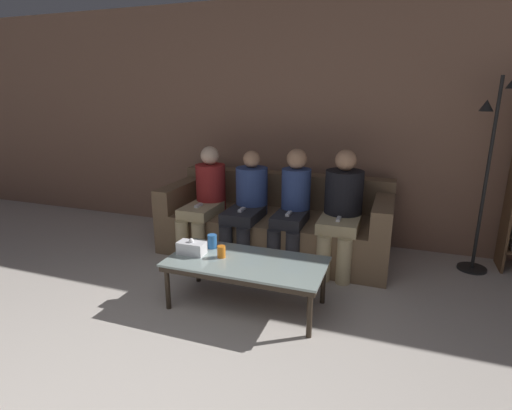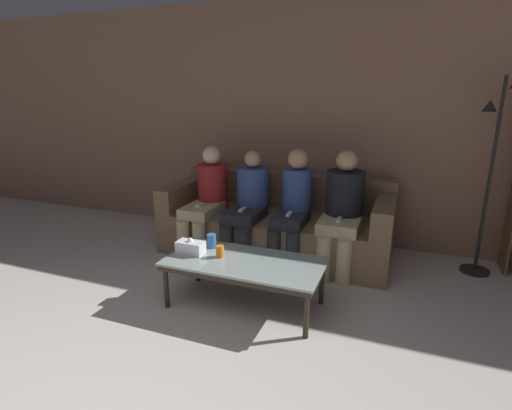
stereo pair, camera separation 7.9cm
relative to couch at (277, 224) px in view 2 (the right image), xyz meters
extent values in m
cube|color=#8C6651|center=(0.00, 0.55, 1.01)|extent=(12.00, 0.06, 2.60)
cube|color=brown|center=(0.00, -0.05, -0.08)|extent=(2.33, 0.94, 0.42)
cube|color=brown|center=(0.00, 0.32, 0.31)|extent=(2.33, 0.20, 0.36)
cube|color=brown|center=(-1.07, -0.05, 0.26)|extent=(0.18, 0.94, 0.25)
cube|color=brown|center=(1.07, -0.05, 0.26)|extent=(0.18, 0.94, 0.25)
cube|color=#8C9E99|center=(0.12, -1.19, 0.09)|extent=(1.22, 0.60, 0.02)
cube|color=#2D2319|center=(0.12, -1.19, 0.06)|extent=(1.20, 0.59, 0.04)
cylinder|color=#2D2319|center=(-0.44, -1.44, -0.13)|extent=(0.04, 0.04, 0.33)
cylinder|color=#2D2319|center=(0.69, -1.44, -0.13)|extent=(0.04, 0.04, 0.33)
cylinder|color=#2D2319|center=(-0.44, -0.94, -0.13)|extent=(0.04, 0.04, 0.33)
cylinder|color=#2D2319|center=(0.69, -0.94, -0.13)|extent=(0.04, 0.04, 0.33)
cylinder|color=orange|center=(-0.08, -1.19, 0.14)|extent=(0.07, 0.07, 0.09)
cylinder|color=#3372BF|center=(-0.24, -1.04, 0.15)|extent=(0.08, 0.08, 0.12)
cube|color=white|center=(-0.34, -1.21, 0.15)|extent=(0.22, 0.12, 0.10)
sphere|color=white|center=(-0.34, -1.21, 0.21)|extent=(0.04, 0.04, 0.04)
cylinder|color=black|center=(1.92, 0.17, -0.28)|extent=(0.26, 0.26, 0.02)
cylinder|color=black|center=(1.92, 0.17, 0.60)|extent=(0.03, 0.03, 1.78)
cone|color=black|center=(1.84, 0.21, 1.24)|extent=(0.12, 0.12, 0.10)
cylinder|color=tan|center=(-0.79, -0.59, -0.08)|extent=(0.13, 0.13, 0.42)
cylinder|color=tan|center=(-0.61, -0.59, -0.08)|extent=(0.13, 0.13, 0.42)
cube|color=tan|center=(-0.70, -0.35, 0.18)|extent=(0.31, 0.49, 0.10)
cylinder|color=maroon|center=(-0.70, -0.10, 0.37)|extent=(0.31, 0.31, 0.48)
sphere|color=beige|center=(-0.70, -0.10, 0.71)|extent=(0.19, 0.19, 0.19)
cube|color=white|center=(-0.70, -0.39, 0.25)|extent=(0.04, 0.12, 0.02)
cylinder|color=#28282D|center=(-0.32, -0.58, -0.08)|extent=(0.13, 0.13, 0.42)
cylinder|color=#28282D|center=(-0.14, -0.58, -0.08)|extent=(0.13, 0.13, 0.42)
cube|color=#28282D|center=(-0.23, -0.34, 0.18)|extent=(0.32, 0.47, 0.10)
cylinder|color=#334784|center=(-0.23, -0.10, 0.37)|extent=(0.32, 0.32, 0.48)
sphere|color=tan|center=(-0.23, -0.10, 0.70)|extent=(0.17, 0.17, 0.17)
cube|color=white|center=(-0.23, -0.39, 0.25)|extent=(0.04, 0.12, 0.02)
cylinder|color=#28282D|center=(0.14, -0.53, -0.08)|extent=(0.13, 0.13, 0.42)
cylinder|color=#28282D|center=(0.32, -0.53, -0.08)|extent=(0.13, 0.13, 0.42)
cube|color=#28282D|center=(0.23, -0.32, 0.18)|extent=(0.29, 0.43, 0.10)
cylinder|color=#334784|center=(0.23, -0.10, 0.38)|extent=(0.29, 0.29, 0.50)
sphere|color=tan|center=(0.23, -0.10, 0.73)|extent=(0.20, 0.20, 0.20)
cube|color=white|center=(0.23, -0.36, 0.25)|extent=(0.04, 0.12, 0.02)
cylinder|color=tan|center=(0.61, -0.53, -0.08)|extent=(0.13, 0.13, 0.42)
cylinder|color=tan|center=(0.79, -0.53, -0.08)|extent=(0.13, 0.13, 0.42)
cube|color=tan|center=(0.70, -0.32, 0.18)|extent=(0.36, 0.43, 0.10)
cylinder|color=black|center=(0.70, -0.10, 0.38)|extent=(0.36, 0.36, 0.51)
sphere|color=tan|center=(0.70, -0.10, 0.74)|extent=(0.20, 0.20, 0.20)
cube|color=white|center=(0.70, -0.36, 0.25)|extent=(0.04, 0.12, 0.02)
camera|label=1|loc=(1.16, -3.83, 1.36)|focal=28.00mm
camera|label=2|loc=(1.24, -3.81, 1.36)|focal=28.00mm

